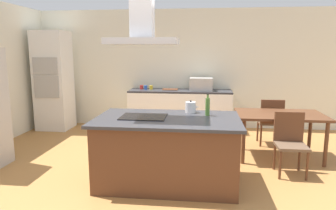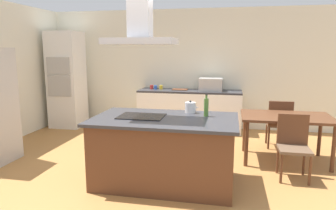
{
  "view_description": "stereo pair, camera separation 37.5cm",
  "coord_description": "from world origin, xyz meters",
  "px_view_note": "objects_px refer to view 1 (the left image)",
  "views": [
    {
      "loc": [
        0.47,
        -3.94,
        1.78
      ],
      "look_at": [
        -0.04,
        0.4,
        1.0
      ],
      "focal_mm": 32.98,
      "sensor_mm": 36.0,
      "label": 1
    },
    {
      "loc": [
        0.84,
        -3.88,
        1.78
      ],
      "look_at": [
        -0.04,
        0.4,
        1.0
      ],
      "focal_mm": 32.98,
      "sensor_mm": 36.0,
      "label": 2
    }
  ],
  "objects_px": {
    "coffee_mug_blue": "(146,88)",
    "chair_facing_island": "(290,139)",
    "tea_kettle": "(191,107)",
    "wall_oven_stack": "(54,81)",
    "olive_oil_bottle": "(208,106)",
    "range_hood": "(142,24)",
    "coffee_mug_yellow": "(151,87)",
    "dining_table": "(280,119)",
    "cutting_board": "(170,89)",
    "countertop_microwave": "(201,84)",
    "cooktop": "(144,117)",
    "coffee_mug_red": "(142,87)",
    "chair_facing_back_wall": "(271,119)"
  },
  "relations": [
    {
      "from": "dining_table",
      "to": "coffee_mug_blue",
      "type": "bearing_deg",
      "value": 146.53
    },
    {
      "from": "range_hood",
      "to": "tea_kettle",
      "type": "bearing_deg",
      "value": 32.55
    },
    {
      "from": "coffee_mug_red",
      "to": "dining_table",
      "type": "distance_m",
      "value": 3.2
    },
    {
      "from": "coffee_mug_blue",
      "to": "coffee_mug_yellow",
      "type": "relative_size",
      "value": 1.0
    },
    {
      "from": "olive_oil_bottle",
      "to": "coffee_mug_yellow",
      "type": "xyz_separation_m",
      "value": [
        -1.25,
        2.74,
        -0.08
      ]
    },
    {
      "from": "wall_oven_stack",
      "to": "chair_facing_island",
      "type": "relative_size",
      "value": 2.47
    },
    {
      "from": "olive_oil_bottle",
      "to": "cutting_board",
      "type": "xyz_separation_m",
      "value": [
        -0.81,
        2.73,
        -0.12
      ]
    },
    {
      "from": "cooktop",
      "to": "countertop_microwave",
      "type": "xyz_separation_m",
      "value": [
        0.73,
        2.88,
        0.13
      ]
    },
    {
      "from": "coffee_mug_red",
      "to": "tea_kettle",
      "type": "bearing_deg",
      "value": -64.3
    },
    {
      "from": "wall_oven_stack",
      "to": "dining_table",
      "type": "distance_m",
      "value": 4.86
    },
    {
      "from": "coffee_mug_blue",
      "to": "chair_facing_island",
      "type": "xyz_separation_m",
      "value": [
        2.57,
        -2.36,
        -0.44
      ]
    },
    {
      "from": "countertop_microwave",
      "to": "wall_oven_stack",
      "type": "xyz_separation_m",
      "value": [
        -3.31,
        -0.23,
        0.06
      ]
    },
    {
      "from": "olive_oil_bottle",
      "to": "range_hood",
      "type": "relative_size",
      "value": 0.33
    },
    {
      "from": "chair_facing_island",
      "to": "coffee_mug_blue",
      "type": "bearing_deg",
      "value": 137.38
    },
    {
      "from": "coffee_mug_blue",
      "to": "chair_facing_island",
      "type": "distance_m",
      "value": 3.52
    },
    {
      "from": "coffee_mug_yellow",
      "to": "dining_table",
      "type": "xyz_separation_m",
      "value": [
        2.45,
        -1.73,
        -0.28
      ]
    },
    {
      "from": "coffee_mug_red",
      "to": "wall_oven_stack",
      "type": "distance_m",
      "value": 1.98
    },
    {
      "from": "countertop_microwave",
      "to": "range_hood",
      "type": "distance_m",
      "value": 3.15
    },
    {
      "from": "wall_oven_stack",
      "to": "dining_table",
      "type": "height_order",
      "value": "wall_oven_stack"
    },
    {
      "from": "olive_oil_bottle",
      "to": "tea_kettle",
      "type": "bearing_deg",
      "value": 142.34
    },
    {
      "from": "countertop_microwave",
      "to": "coffee_mug_blue",
      "type": "bearing_deg",
      "value": 178.82
    },
    {
      "from": "tea_kettle",
      "to": "dining_table",
      "type": "relative_size",
      "value": 0.15
    },
    {
      "from": "chair_facing_back_wall",
      "to": "olive_oil_bottle",
      "type": "bearing_deg",
      "value": -125.74
    },
    {
      "from": "coffee_mug_red",
      "to": "cooktop",
      "type": "bearing_deg",
      "value": -78.02
    },
    {
      "from": "coffee_mug_yellow",
      "to": "chair_facing_island",
      "type": "distance_m",
      "value": 3.46
    },
    {
      "from": "chair_facing_island",
      "to": "dining_table",
      "type": "bearing_deg",
      "value": 90.0
    },
    {
      "from": "cooktop",
      "to": "olive_oil_bottle",
      "type": "bearing_deg",
      "value": 13.64
    },
    {
      "from": "cutting_board",
      "to": "wall_oven_stack",
      "type": "height_order",
      "value": "wall_oven_stack"
    },
    {
      "from": "olive_oil_bottle",
      "to": "coffee_mug_red",
      "type": "xyz_separation_m",
      "value": [
        -1.47,
        2.75,
        -0.08
      ]
    },
    {
      "from": "cutting_board",
      "to": "range_hood",
      "type": "xyz_separation_m",
      "value": [
        -0.04,
        -2.93,
        1.19
      ]
    },
    {
      "from": "olive_oil_bottle",
      "to": "chair_facing_back_wall",
      "type": "relative_size",
      "value": 0.34
    },
    {
      "from": "countertop_microwave",
      "to": "chair_facing_back_wall",
      "type": "relative_size",
      "value": 0.56
    },
    {
      "from": "cooktop",
      "to": "chair_facing_island",
      "type": "xyz_separation_m",
      "value": [
        2.05,
        0.54,
        -0.4
      ]
    },
    {
      "from": "tea_kettle",
      "to": "cutting_board",
      "type": "distance_m",
      "value": 2.61
    },
    {
      "from": "cooktop",
      "to": "range_hood",
      "type": "relative_size",
      "value": 0.67
    },
    {
      "from": "coffee_mug_yellow",
      "to": "dining_table",
      "type": "height_order",
      "value": "coffee_mug_yellow"
    },
    {
      "from": "cutting_board",
      "to": "dining_table",
      "type": "height_order",
      "value": "cutting_board"
    },
    {
      "from": "countertop_microwave",
      "to": "chair_facing_island",
      "type": "bearing_deg",
      "value": -60.58
    },
    {
      "from": "olive_oil_bottle",
      "to": "chair_facing_back_wall",
      "type": "height_order",
      "value": "olive_oil_bottle"
    },
    {
      "from": "coffee_mug_red",
      "to": "dining_table",
      "type": "height_order",
      "value": "coffee_mug_red"
    },
    {
      "from": "coffee_mug_red",
      "to": "range_hood",
      "type": "xyz_separation_m",
      "value": [
        0.63,
        -2.95,
        1.16
      ]
    },
    {
      "from": "cutting_board",
      "to": "coffee_mug_yellow",
      "type": "bearing_deg",
      "value": 178.39
    },
    {
      "from": "tea_kettle",
      "to": "wall_oven_stack",
      "type": "height_order",
      "value": "wall_oven_stack"
    },
    {
      "from": "dining_table",
      "to": "range_hood",
      "type": "relative_size",
      "value": 1.56
    },
    {
      "from": "tea_kettle",
      "to": "wall_oven_stack",
      "type": "distance_m",
      "value": 3.91
    },
    {
      "from": "tea_kettle",
      "to": "wall_oven_stack",
      "type": "relative_size",
      "value": 0.09
    },
    {
      "from": "tea_kettle",
      "to": "cutting_board",
      "type": "relative_size",
      "value": 0.6
    },
    {
      "from": "coffee_mug_yellow",
      "to": "range_hood",
      "type": "distance_m",
      "value": 3.19
    },
    {
      "from": "chair_facing_back_wall",
      "to": "range_hood",
      "type": "relative_size",
      "value": 0.99
    },
    {
      "from": "cooktop",
      "to": "coffee_mug_yellow",
      "type": "distance_m",
      "value": 2.97
    }
  ]
}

